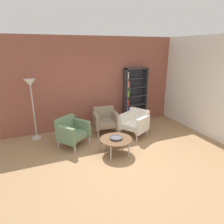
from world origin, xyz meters
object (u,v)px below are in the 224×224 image
(coffee_table_low, at_px, (116,140))
(armchair_spare_guest, at_px, (135,122))
(decorative_bowl, at_px, (116,138))
(armchair_near_window, at_px, (105,120))
(bookshelf_tall, at_px, (134,96))
(armchair_by_bookshelf, at_px, (72,131))
(floor_lamp_torchiere, at_px, (31,90))

(coffee_table_low, bearing_deg, armchair_spare_guest, 39.39)
(decorative_bowl, bearing_deg, armchair_near_window, 80.81)
(bookshelf_tall, height_order, coffee_table_low, bookshelf_tall)
(coffee_table_low, bearing_deg, armchair_by_bookshelf, 137.15)
(bookshelf_tall, xyz_separation_m, armchair_near_window, (-1.27, -0.54, -0.53))
(coffee_table_low, bearing_deg, floor_lamp_torchiere, 136.71)
(bookshelf_tall, xyz_separation_m, decorative_bowl, (-1.49, -1.88, -0.51))
(armchair_by_bookshelf, bearing_deg, floor_lamp_torchiere, 100.33)
(decorative_bowl, relative_size, floor_lamp_torchiere, 0.18)
(armchair_by_bookshelf, bearing_deg, armchair_near_window, -13.05)
(armchair_by_bookshelf, bearing_deg, coffee_table_low, -78.77)
(armchair_near_window, distance_m, armchair_spare_guest, 0.93)
(armchair_near_window, xyz_separation_m, armchair_spare_guest, (0.75, -0.55, 0.00))
(armchair_spare_guest, bearing_deg, armchair_by_bookshelf, -120.15)
(armchair_near_window, bearing_deg, bookshelf_tall, 30.36)
(bookshelf_tall, height_order, armchair_spare_guest, bookshelf_tall)
(armchair_by_bookshelf, height_order, armchair_spare_guest, same)
(armchair_spare_guest, bearing_deg, coffee_table_low, -78.86)
(bookshelf_tall, relative_size, armchair_near_window, 2.39)
(armchair_near_window, distance_m, armchair_by_bookshelf, 1.24)
(floor_lamp_torchiere, bearing_deg, decorative_bowl, -43.29)
(armchair_near_window, bearing_deg, armchair_spare_guest, -28.41)
(floor_lamp_torchiere, bearing_deg, armchair_by_bookshelf, -43.75)
(armchair_by_bookshelf, bearing_deg, decorative_bowl, -78.77)
(bookshelf_tall, distance_m, floor_lamp_torchiere, 3.34)
(coffee_table_low, xyz_separation_m, armchair_near_window, (0.22, 1.34, 0.04))
(decorative_bowl, distance_m, armchair_spare_guest, 1.26)
(bookshelf_tall, distance_m, armchair_by_bookshelf, 2.67)
(armchair_by_bookshelf, distance_m, armchair_spare_guest, 1.90)
(coffee_table_low, relative_size, decorative_bowl, 2.50)
(armchair_near_window, relative_size, floor_lamp_torchiere, 0.46)
(bookshelf_tall, relative_size, armchair_spare_guest, 2.05)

